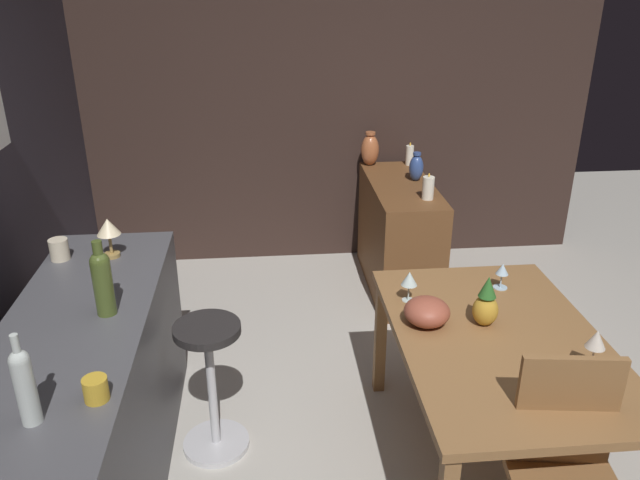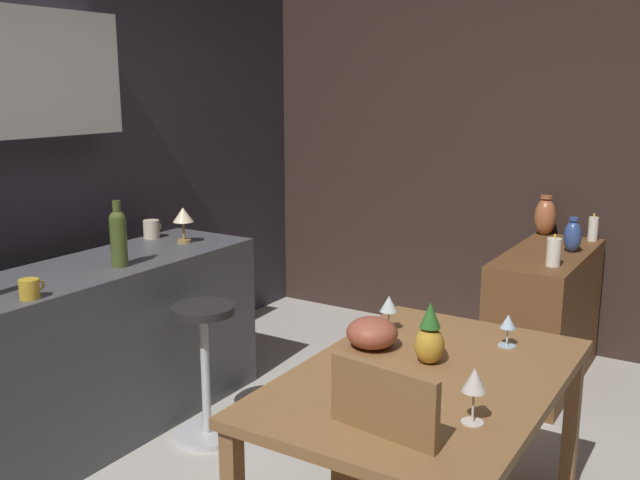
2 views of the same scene
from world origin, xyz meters
name	(u,v)px [view 1 (image 1 of 2)]	position (x,y,z in m)	size (l,w,h in m)	color
ground_plane	(418,467)	(0.00, 0.00, 0.00)	(9.00, 9.00, 0.00)	#B7B2A8
wall_side_right	(313,100)	(2.55, 0.30, 1.30)	(0.10, 4.40, 2.60)	#33231E
dining_table	(498,352)	(-0.01, -0.32, 0.66)	(1.39, 0.91, 0.74)	olive
kitchen_counter	(83,426)	(-0.09, 1.51, 0.45)	(2.10, 0.60, 0.90)	#4C4C51
sideboard_cabinet	(399,236)	(1.88, -0.28, 0.41)	(1.10, 0.44, 0.82)	brown
chair_near_window	(567,473)	(-0.62, -0.38, 0.53)	(0.45, 0.45, 0.97)	olive
bar_stool	(212,384)	(0.25, 0.99, 0.38)	(0.34, 0.34, 0.71)	#262323
wine_glass_left	(502,271)	(0.44, -0.49, 0.84)	(0.07, 0.07, 0.14)	silver
wine_glass_right	(596,340)	(-0.29, -0.60, 0.88)	(0.08, 0.08, 0.19)	silver
wine_glass_center	(409,279)	(0.35, 0.01, 0.86)	(0.08, 0.08, 0.16)	silver
pineapple_centerpiece	(486,304)	(0.10, -0.28, 0.84)	(0.12, 0.12, 0.24)	gold
fruit_bowl	(427,312)	(0.13, -0.02, 0.80)	(0.21, 0.21, 0.13)	#9E4C38
wine_bottle_olive	(102,280)	(0.08, 1.38, 1.06)	(0.08, 0.08, 0.34)	#475623
wine_bottle_clear	(24,383)	(-0.60, 1.48, 1.05)	(0.07, 0.07, 0.33)	silver
cup_cream	(59,249)	(0.65, 1.73, 0.95)	(0.13, 0.09, 0.11)	beige
cup_mustard	(96,389)	(-0.50, 1.29, 0.94)	(0.12, 0.08, 0.09)	gold
counter_lamp	(108,230)	(0.66, 1.48, 1.05)	(0.12, 0.12, 0.21)	#A58447
pillar_candle_tall	(428,188)	(1.56, -0.39, 0.90)	(0.08, 0.08, 0.18)	white
pillar_candle_short	(410,155)	(2.33, -0.44, 0.90)	(0.06, 0.06, 0.18)	white
vase_copper	(370,149)	(2.36, -0.13, 0.94)	(0.14, 0.14, 0.26)	#B26038
vase_ceramic_blue	(416,167)	(1.95, -0.40, 0.92)	(0.10, 0.10, 0.21)	#334C8C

